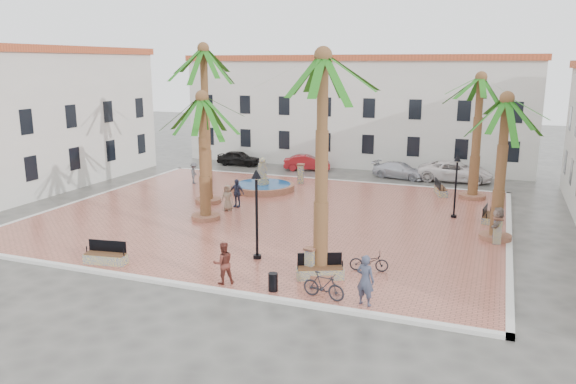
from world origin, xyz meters
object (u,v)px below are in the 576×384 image
object	(u,v)px
fountain	(263,186)
car_black	(239,158)
palm_e	(506,116)
bollard_se	(310,262)
litter_bin	(273,282)
car_white	(455,171)
palm_ne	(480,92)
lamppost_s	(256,199)
car_silver	(400,170)
palm_sw	(202,113)
cyclist_a	(365,280)
bench_s	(106,257)
bicycle_a	(369,261)
bollard_e	(497,230)
palm_s	(323,80)
lamppost_e	(456,175)
bench_ne	(441,190)
pedestrian_north	(194,173)
pedestrian_fountain_a	(228,198)
cyclist_b	(223,263)
car_red	(307,163)
pedestrian_fountain_b	(237,193)
pedestrian_east	(498,225)
bench_se	(320,272)
bollard_n	(301,173)
bench_e	(488,217)
palm_nw	(204,65)

from	to	relation	value
fountain	car_black	xyz separation A→B (m)	(-6.15, 8.93, 0.18)
palm_e	bollard_se	distance (m)	12.17
litter_bin	car_white	xyz separation A→B (m)	(4.83, 24.85, 0.25)
palm_ne	lamppost_s	size ratio (longest dim) A/B	1.98
car_silver	palm_sw	bearing A→B (deg)	165.11
cyclist_a	bench_s	bearing A→B (deg)	13.67
palm_e	bicycle_a	distance (m)	10.12
bollard_e	palm_s	bearing A→B (deg)	-133.82
lamppost_e	cyclist_a	size ratio (longest dim) A/B	1.88
bench_ne	pedestrian_north	distance (m)	17.59
palm_ne	pedestrian_fountain_a	bearing A→B (deg)	-147.90
lamppost_e	bicycle_a	xyz separation A→B (m)	(-2.67, -10.15, -2.04)
car_silver	car_white	xyz separation A→B (m)	(4.14, 0.33, 0.14)
bollard_se	cyclist_b	world-z (taller)	cyclist_b
car_black	palm_s	bearing A→B (deg)	-148.86
lamppost_s	car_white	distance (m)	22.83
lamppost_e	cyclist_b	size ratio (longest dim) A/B	2.10
lamppost_e	pedestrian_north	size ratio (longest dim) A/B	2.33
lamppost_e	cyclist_a	world-z (taller)	lamppost_e
cyclist_a	pedestrian_north	bearing A→B (deg)	-29.90
palm_sw	cyclist_a	world-z (taller)	palm_sw
bollard_e	car_red	bearing A→B (deg)	134.10
bollard_se	car_red	bearing A→B (deg)	109.25
palm_sw	pedestrian_fountain_b	world-z (taller)	palm_sw
pedestrian_fountain_b	pedestrian_east	xyz separation A→B (m)	(15.14, -1.87, 0.04)
bench_se	car_white	xyz separation A→B (m)	(3.51, 22.95, 0.32)
pedestrian_fountain_b	car_silver	size ratio (longest dim) A/B	0.41
lamppost_e	litter_bin	size ratio (longest dim) A/B	5.00
bench_ne	bollard_n	size ratio (longest dim) A/B	1.38
bench_s	litter_bin	xyz separation A→B (m)	(8.11, -0.20, 0.08)
bench_e	litter_bin	world-z (taller)	bench_e
lamppost_s	car_black	xyz separation A→B (m)	(-11.50, 21.95, -2.31)
fountain	car_silver	bearing A→B (deg)	45.57
litter_bin	car_black	distance (m)	28.59
litter_bin	bench_ne	bearing A→B (deg)	77.25
bench_ne	palm_s	bearing A→B (deg)	153.02
palm_ne	car_silver	xyz separation A→B (m)	(-5.73, 5.63, -6.42)
palm_nw	palm_sw	world-z (taller)	palm_nw
car_red	palm_nw	bearing A→B (deg)	154.30
palm_ne	car_red	size ratio (longest dim) A/B	2.11
car_white	bench_se	bearing A→B (deg)	170.09
palm_e	bollard_e	xyz separation A→B (m)	(0.08, -0.76, -5.52)
bench_se	bicycle_a	distance (m)	2.30
palm_s	cyclist_b	distance (m)	8.24
bench_e	bench_ne	world-z (taller)	bench_ne
lamppost_e	cyclist_b	xyz separation A→B (m)	(-7.85, -13.59, -1.60)
palm_nw	pedestrian_north	bearing A→B (deg)	128.38
car_red	bench_ne	bearing A→B (deg)	-134.00
lamppost_e	pedestrian_fountain_b	size ratio (longest dim) A/B	2.08
car_black	car_silver	xyz separation A→B (m)	(14.28, -0.63, -0.02)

